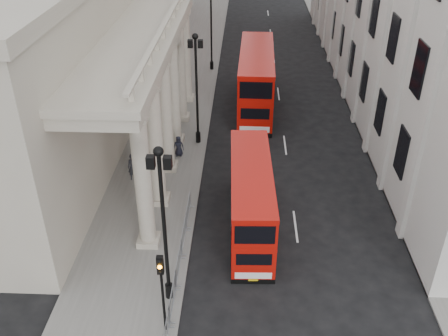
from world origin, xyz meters
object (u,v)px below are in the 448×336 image
(pedestrian_b, at_px, (150,152))
(bus_far, at_px, (256,79))
(lamp_post_mid, at_px, (196,82))
(pedestrian_c, at_px, (179,146))
(traffic_light, at_px, (161,281))
(lamp_post_south, at_px, (163,217))
(pedestrian_a, at_px, (133,167))
(lamp_post_north, at_px, (211,23))
(bus_near, at_px, (251,198))

(pedestrian_b, bearing_deg, bus_far, -157.64)
(lamp_post_mid, height_order, pedestrian_c, lamp_post_mid)
(traffic_light, xyz_separation_m, pedestrian_b, (-3.19, 14.78, -2.18))
(lamp_post_south, bearing_deg, lamp_post_mid, 90.00)
(traffic_light, height_order, pedestrian_b, traffic_light)
(pedestrian_a, relative_size, pedestrian_b, 1.16)
(bus_far, distance_m, pedestrian_c, 10.74)
(pedestrian_c, bearing_deg, lamp_post_mid, 60.20)
(traffic_light, bearing_deg, pedestrian_c, 94.72)
(lamp_post_north, xyz_separation_m, bus_near, (3.92, -26.24, -2.81))
(lamp_post_mid, distance_m, traffic_light, 18.11)
(bus_far, bearing_deg, lamp_post_south, -99.63)
(bus_far, relative_size, pedestrian_a, 6.20)
(lamp_post_north, bearing_deg, traffic_light, -89.83)
(pedestrian_b, bearing_deg, lamp_post_mid, -164.69)
(lamp_post_north, height_order, pedestrian_b, lamp_post_north)
(lamp_post_north, relative_size, traffic_light, 1.93)
(lamp_post_north, distance_m, pedestrian_c, 18.62)
(traffic_light, xyz_separation_m, pedestrian_c, (-1.31, 15.88, -2.22))
(lamp_post_south, bearing_deg, pedestrian_c, 94.99)
(traffic_light, xyz_separation_m, bus_far, (4.30, 24.88, -0.49))
(lamp_post_mid, height_order, traffic_light, lamp_post_mid)
(bus_far, xyz_separation_m, pedestrian_b, (-7.49, -10.10, -1.68))
(bus_near, relative_size, pedestrian_a, 4.99)
(pedestrian_b, bearing_deg, pedestrian_a, 40.49)
(lamp_post_south, distance_m, pedestrian_b, 13.72)
(traffic_light, distance_m, pedestrian_a, 13.31)
(traffic_light, height_order, bus_near, traffic_light)
(lamp_post_south, xyz_separation_m, pedestrian_a, (-3.83, 10.53, -3.85))
(bus_near, height_order, pedestrian_a, bus_near)
(traffic_light, bearing_deg, lamp_post_mid, 90.32)
(pedestrian_a, bearing_deg, lamp_post_south, -81.04)
(pedestrian_c, bearing_deg, pedestrian_a, -128.39)
(bus_near, bearing_deg, pedestrian_a, 146.51)
(lamp_post_south, bearing_deg, lamp_post_north, 90.00)
(lamp_post_mid, bearing_deg, pedestrian_a, -125.00)
(lamp_post_mid, height_order, pedestrian_b, lamp_post_mid)
(traffic_light, height_order, pedestrian_a, traffic_light)
(bus_far, distance_m, pedestrian_a, 14.91)
(lamp_post_north, xyz_separation_m, pedestrian_c, (-1.21, -18.13, -4.03))
(bus_far, relative_size, pedestrian_b, 7.18)
(lamp_post_mid, bearing_deg, lamp_post_south, -90.00)
(lamp_post_south, relative_size, pedestrian_b, 5.13)
(lamp_post_south, xyz_separation_m, traffic_light, (0.10, -2.02, -1.80))
(lamp_post_north, distance_m, pedestrian_b, 19.89)
(pedestrian_c, bearing_deg, lamp_post_south, -85.26)
(lamp_post_south, height_order, lamp_post_north, same)
(lamp_post_south, relative_size, pedestrian_a, 4.43)
(lamp_post_north, bearing_deg, lamp_post_south, -90.00)
(lamp_post_south, distance_m, bus_far, 23.39)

